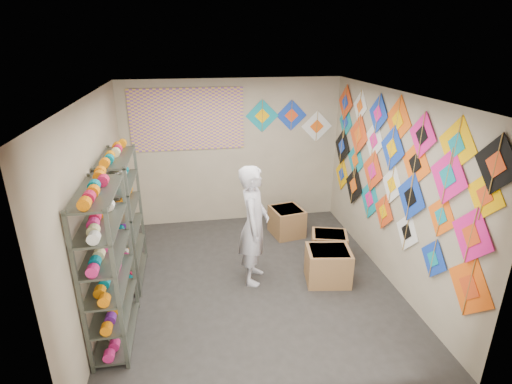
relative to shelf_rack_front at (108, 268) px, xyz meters
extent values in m
plane|color=#282623|center=(1.78, 0.85, -0.95)|extent=(4.50, 4.50, 0.00)
plane|color=tan|center=(1.78, 3.10, 0.40)|extent=(4.00, 0.00, 4.00)
plane|color=tan|center=(1.78, -1.40, 0.40)|extent=(4.00, 0.00, 4.00)
plane|color=tan|center=(-0.22, 0.85, 0.40)|extent=(0.00, 4.50, 4.50)
plane|color=tan|center=(3.78, 0.85, 0.40)|extent=(0.00, 4.50, 4.50)
plane|color=#6A635A|center=(1.78, 0.85, 1.75)|extent=(4.50, 4.50, 0.00)
cube|color=#4C5147|center=(0.00, 0.00, 0.00)|extent=(0.40, 1.10, 1.90)
cube|color=#4C5147|center=(0.00, 1.30, 0.00)|extent=(0.40, 1.10, 1.90)
cylinder|color=#E22076|center=(0.00, -0.48, 0.09)|extent=(0.12, 0.10, 0.12)
cylinder|color=orange|center=(0.00, -0.29, 0.09)|extent=(0.12, 0.10, 0.12)
cylinder|color=orange|center=(0.00, -0.10, 0.09)|extent=(0.12, 0.10, 0.12)
cylinder|color=white|center=(0.00, 0.10, 0.09)|extent=(0.12, 0.10, 0.12)
cylinder|color=#CD133F|center=(0.00, 0.29, 0.09)|extent=(0.12, 0.10, 0.12)
cylinder|color=#601C8D|center=(0.00, 0.48, 0.09)|extent=(0.12, 0.10, 0.12)
cylinder|color=beige|center=(0.00, 0.82, 0.09)|extent=(0.12, 0.10, 0.12)
cylinder|color=#037489|center=(0.00, 1.01, 0.09)|extent=(0.12, 0.10, 0.12)
cylinder|color=#E22076|center=(0.00, 1.20, 0.09)|extent=(0.12, 0.10, 0.12)
cylinder|color=orange|center=(0.00, 1.40, 0.09)|extent=(0.12, 0.10, 0.12)
cylinder|color=orange|center=(0.00, 1.59, 0.09)|extent=(0.12, 0.10, 0.12)
cylinder|color=white|center=(0.00, 1.78, 0.09)|extent=(0.12, 0.10, 0.12)
cube|color=#F65C11|center=(3.77, -1.00, -0.02)|extent=(0.02, 0.72, 0.72)
cube|color=#163BAF|center=(3.75, -0.38, -0.04)|extent=(0.02, 0.51, 0.51)
cube|color=silver|center=(3.77, 0.27, -0.01)|extent=(0.03, 0.56, 0.56)
cube|color=#E04316|center=(3.75, 0.90, 0.01)|extent=(0.02, 0.56, 0.56)
cube|color=#0F8392|center=(3.77, 1.42, 0.01)|extent=(0.02, 0.68, 0.68)
cube|color=black|center=(3.75, 2.02, 0.02)|extent=(0.04, 0.69, 0.69)
cube|color=#FFB300|center=(3.77, 2.62, 0.02)|extent=(0.01, 0.62, 0.62)
cube|color=#E1177E|center=(3.75, -0.89, 0.53)|extent=(0.03, 0.64, 0.64)
cube|color=#F65C11|center=(3.77, -0.36, 0.50)|extent=(0.03, 0.53, 0.53)
cube|color=#163BAF|center=(3.75, 0.27, 0.49)|extent=(0.02, 0.67, 0.67)
cube|color=silver|center=(3.77, 0.80, 0.47)|extent=(0.02, 0.57, 0.57)
cube|color=#E04316|center=(3.75, 1.39, 0.48)|extent=(0.02, 0.66, 0.66)
cube|color=#0F8392|center=(3.77, 2.08, 0.46)|extent=(0.01, 0.65, 0.65)
cube|color=black|center=(3.75, 2.68, 0.54)|extent=(0.04, 0.68, 0.68)
cube|color=#FFB300|center=(3.77, -0.93, 0.99)|extent=(0.03, 0.53, 0.53)
cube|color=#E1177E|center=(3.75, -0.37, 0.99)|extent=(0.03, 0.66, 0.66)
cube|color=#F65C11|center=(3.77, 0.30, 0.93)|extent=(0.02, 0.65, 0.65)
cube|color=#163BAF|center=(3.75, 0.89, 0.98)|extent=(0.02, 0.66, 0.66)
cube|color=silver|center=(3.77, 1.49, 0.94)|extent=(0.02, 0.64, 0.64)
cube|color=#E04316|center=(3.75, 2.02, 0.91)|extent=(0.03, 0.70, 0.70)
cube|color=#0F8392|center=(3.77, 2.65, 1.00)|extent=(0.02, 0.59, 0.59)
cube|color=black|center=(3.75, -1.00, 1.32)|extent=(0.01, 0.60, 0.60)
cube|color=#FFB300|center=(3.77, -0.39, 1.35)|extent=(0.03, 0.64, 0.64)
cube|color=#E1177E|center=(3.75, 0.23, 1.31)|extent=(0.01, 0.58, 0.58)
cube|color=#F65C11|center=(3.77, 0.86, 1.37)|extent=(0.01, 0.68, 0.68)
cube|color=#163BAF|center=(3.75, 1.41, 1.36)|extent=(0.03, 0.59, 0.59)
cube|color=silver|center=(3.77, 2.10, 1.36)|extent=(0.03, 0.53, 0.53)
cube|color=#E04316|center=(3.75, 2.68, 1.34)|extent=(0.03, 0.62, 0.62)
cube|color=#0F8392|center=(2.33, 3.09, 1.07)|extent=(0.62, 0.02, 0.62)
cube|color=#163BAF|center=(2.88, 3.09, 1.06)|extent=(0.58, 0.02, 0.58)
cube|color=silver|center=(3.38, 3.09, 0.84)|extent=(0.60, 0.02, 0.60)
cube|color=#744495|center=(0.98, 3.08, 1.05)|extent=(2.00, 0.01, 1.10)
imported|color=silver|center=(1.81, 0.94, -0.07)|extent=(0.87, 0.77, 1.76)
cube|color=olive|center=(2.87, 0.70, -0.69)|extent=(0.69, 0.61, 0.52)
cube|color=olive|center=(3.10, 1.31, -0.73)|extent=(0.65, 0.59, 0.45)
cube|color=olive|center=(2.64, 2.27, -0.70)|extent=(0.62, 0.66, 0.50)
camera|label=1|loc=(0.97, -4.07, 2.41)|focal=28.00mm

